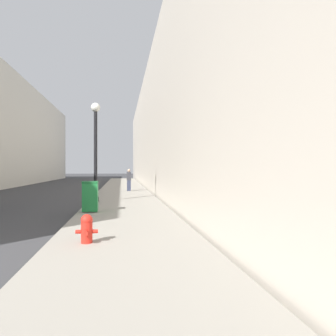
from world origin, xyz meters
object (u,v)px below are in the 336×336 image
Objects in this scene: trash_bin at (90,196)px; pedestrian_on_sidewalk at (129,180)px; fire_hydrant at (87,228)px; lamppost at (96,142)px.

trash_bin is 0.74× the size of pedestrian_on_sidewalk.
trash_bin is at bearing -98.78° from pedestrian_on_sidewalk.
trash_bin reaches higher than fire_hydrant.
lamppost is 8.06m from pedestrian_on_sidewalk.
lamppost is (-0.52, 9.24, 2.67)m from fire_hydrant.
lamppost reaches higher than fire_hydrant.
fire_hydrant is at bearing -86.80° from lamppost.
fire_hydrant is at bearing -94.53° from pedestrian_on_sidewalk.
lamppost is 3.09× the size of pedestrian_on_sidewalk.
fire_hydrant is 0.13× the size of lamppost.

